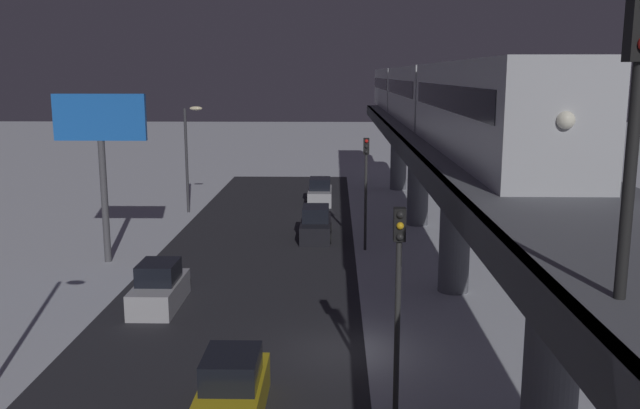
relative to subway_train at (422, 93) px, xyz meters
The scene contains 13 objects.
ground_plane 23.12m from the subway_train, 75.52° to the left, with size 240.00×240.00×0.00m, color silver.
avenue_asphalt 24.55m from the subway_train, 64.56° to the left, with size 11.00×85.04×0.01m, color #28282D.
elevated_railway 20.91m from the subway_train, 89.75° to the left, with size 5.00×85.04×6.95m.
subway_train is the anchor object (origin of this frame).
rail_signal 35.32m from the subway_train, 87.28° to the left, with size 0.36×0.41×4.00m.
sedan_black 10.91m from the subway_train, 27.19° to the left, with size 1.91×4.70×1.97m.
sedan_silver 22.17m from the subway_train, 50.88° to the left, with size 1.80×4.16×1.97m.
sedan_silver_2 13.11m from the subway_train, 50.38° to the right, with size 1.80×4.43×1.97m.
sedan_yellow 28.19m from the subway_train, 71.77° to the left, with size 1.80×4.33×1.97m.
traffic_light_near 26.94m from the subway_train, 81.86° to the left, with size 0.32×0.44×6.40m.
traffic_light_mid 8.60m from the subway_train, 59.06° to the left, with size 0.32×0.44×6.40m.
commercial_billboard 19.91m from the subway_train, 27.00° to the left, with size 4.80×0.36×8.90m.
street_lamp_far 16.95m from the subway_train, 15.01° to the right, with size 1.35×0.44×7.65m.
Camera 1 is at (0.13, 23.32, 9.90)m, focal length 38.24 mm.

